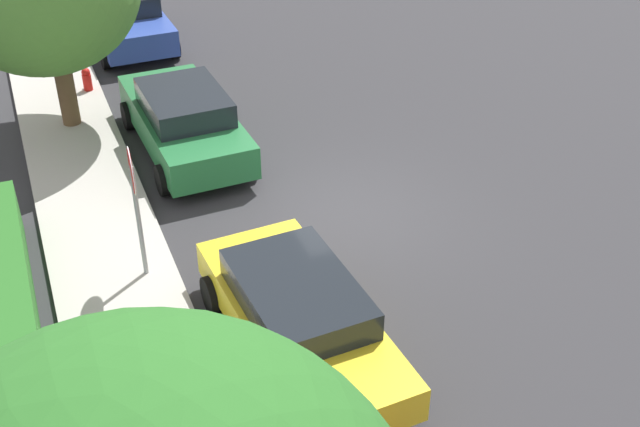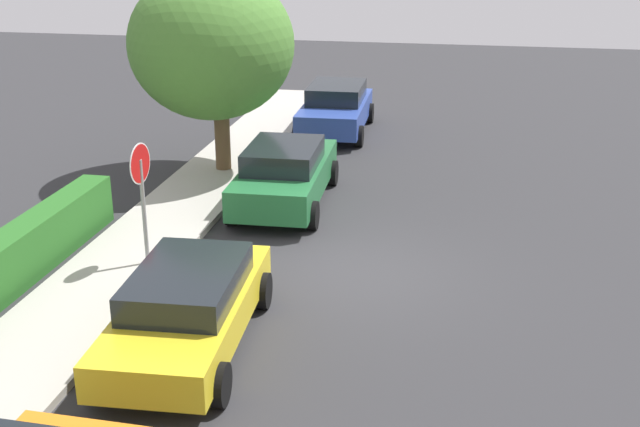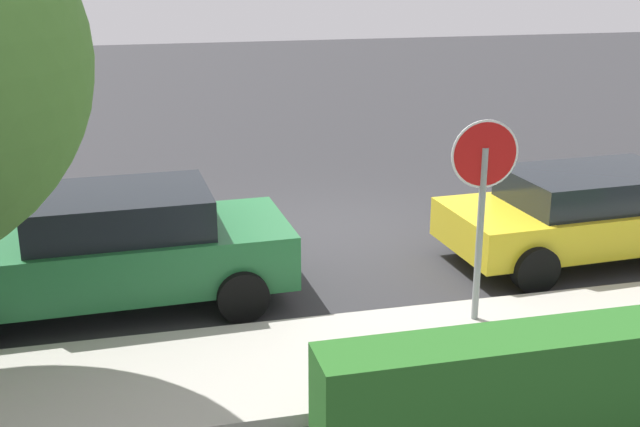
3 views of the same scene
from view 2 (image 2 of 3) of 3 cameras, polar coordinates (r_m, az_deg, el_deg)
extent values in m
plane|color=#2D2D30|center=(15.47, 2.69, -4.23)|extent=(60.00, 60.00, 0.00)
cube|color=#B2ADA3|center=(16.63, -12.98, -2.69)|extent=(32.00, 2.07, 0.14)
cylinder|color=gray|center=(15.53, -12.39, -0.18)|extent=(0.08, 0.08, 2.22)
cylinder|color=white|center=(15.21, -12.68, 3.48)|extent=(0.78, 0.07, 0.78)
cylinder|color=red|center=(15.21, -12.68, 3.48)|extent=(0.73, 0.08, 0.73)
cube|color=yellow|center=(12.83, -9.37, -7.05)|extent=(4.52, 2.00, 0.56)
cube|color=black|center=(12.68, -9.39, -4.82)|extent=(2.49, 1.68, 0.46)
cylinder|color=black|center=(14.49, -10.96, -5.00)|extent=(0.65, 0.25, 0.64)
cylinder|color=black|center=(14.04, -4.08, -5.50)|extent=(0.65, 0.25, 0.64)
cylinder|color=black|center=(12.02, -15.50, -11.04)|extent=(0.65, 0.25, 0.64)
cylinder|color=black|center=(11.48, -7.17, -11.99)|extent=(0.65, 0.25, 0.64)
cube|color=#236B38|center=(18.95, -2.47, 2.58)|extent=(4.66, 1.96, 0.69)
cube|color=black|center=(18.59, -2.61, 4.15)|extent=(2.27, 1.67, 0.50)
cylinder|color=black|center=(17.45, -0.53, -0.14)|extent=(0.65, 0.24, 0.64)
cylinder|color=black|center=(17.82, -6.28, 0.18)|extent=(0.65, 0.24, 0.64)
cylinder|color=black|center=(20.38, 0.90, 2.91)|extent=(0.65, 0.24, 0.64)
cylinder|color=black|center=(20.69, -4.07, 3.13)|extent=(0.65, 0.24, 0.64)
cube|color=#2D479E|center=(25.38, 1.12, 7.19)|extent=(4.50, 1.98, 0.69)
cube|color=black|center=(25.44, 1.19, 8.62)|extent=(2.39, 1.70, 0.52)
cylinder|color=black|center=(27.05, -0.39, 7.31)|extent=(0.65, 0.24, 0.64)
cylinder|color=black|center=(26.81, 3.56, 7.15)|extent=(0.65, 0.24, 0.64)
cylinder|color=black|center=(24.16, -1.61, 5.70)|extent=(0.65, 0.24, 0.64)
cylinder|color=black|center=(23.89, 2.81, 5.51)|extent=(0.65, 0.24, 0.64)
cylinder|color=brown|center=(21.27, -6.96, 5.70)|extent=(0.40, 0.40, 2.20)
ellipsoid|color=#4C8433|center=(20.79, -7.73, 11.83)|extent=(4.20, 4.20, 3.79)
cylinder|color=red|center=(22.88, -4.13, 4.70)|extent=(0.22, 0.22, 0.55)
sphere|color=red|center=(22.79, -4.15, 5.51)|extent=(0.21, 0.21, 0.21)
cylinder|color=red|center=(23.00, -4.03, 4.93)|extent=(0.08, 0.09, 0.09)
cube|color=#286623|center=(15.81, -20.93, -3.04)|extent=(7.08, 0.63, 1.03)
camera|label=1|loc=(7.84, -69.43, 23.40)|focal=45.00mm
camera|label=3|loc=(22.24, -28.79, 12.31)|focal=45.00mm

